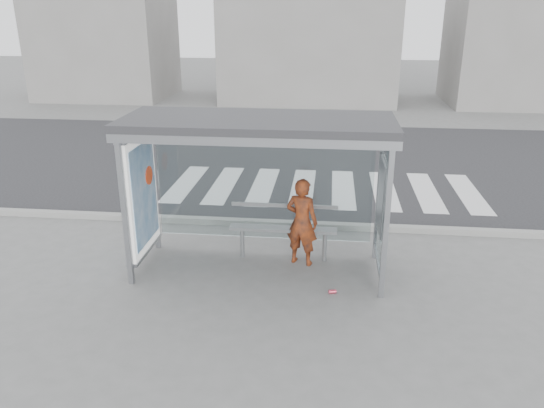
{
  "coord_description": "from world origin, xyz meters",
  "views": [
    {
      "loc": [
        1.12,
        -8.05,
        4.22
      ],
      "look_at": [
        0.2,
        0.2,
        1.14
      ],
      "focal_mm": 35.0,
      "sensor_mm": 36.0,
      "label": 1
    }
  ],
  "objects_px": {
    "soda_can": "(332,292)",
    "person": "(302,222)",
    "bus_shelter": "(236,156)",
    "bench": "(283,228)"
  },
  "relations": [
    {
      "from": "soda_can",
      "to": "person",
      "type": "bearing_deg",
      "value": 118.79
    },
    {
      "from": "bus_shelter",
      "to": "bench",
      "type": "height_order",
      "value": "bus_shelter"
    },
    {
      "from": "bus_shelter",
      "to": "bench",
      "type": "bearing_deg",
      "value": 30.43
    },
    {
      "from": "bus_shelter",
      "to": "soda_can",
      "type": "relative_size",
      "value": 36.52
    },
    {
      "from": "bus_shelter",
      "to": "bench",
      "type": "relative_size",
      "value": 2.25
    },
    {
      "from": "bus_shelter",
      "to": "soda_can",
      "type": "height_order",
      "value": "bus_shelter"
    },
    {
      "from": "bench",
      "to": "soda_can",
      "type": "xyz_separation_m",
      "value": [
        0.89,
        -1.17,
        -0.54
      ]
    },
    {
      "from": "bench",
      "to": "soda_can",
      "type": "height_order",
      "value": "bench"
    },
    {
      "from": "bench",
      "to": "bus_shelter",
      "type": "bearing_deg",
      "value": -149.57
    },
    {
      "from": "person",
      "to": "bench",
      "type": "xyz_separation_m",
      "value": [
        -0.33,
        0.16,
        -0.2
      ]
    }
  ]
}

